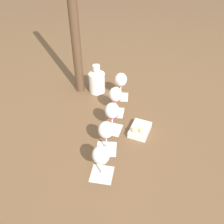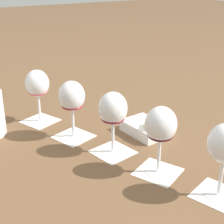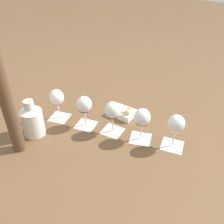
{
  "view_description": "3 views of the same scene",
  "coord_description": "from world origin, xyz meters",
  "px_view_note": "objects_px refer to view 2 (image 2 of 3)",
  "views": [
    {
      "loc": [
        0.86,
        0.44,
        0.9
      ],
      "look_at": [
        -0.0,
        -0.0,
        0.12
      ],
      "focal_mm": 38.0,
      "sensor_mm": 36.0,
      "label": 1
    },
    {
      "loc": [
        0.71,
        -0.44,
        0.47
      ],
      "look_at": [
        -0.0,
        -0.0,
        0.12
      ],
      "focal_mm": 55.0,
      "sensor_mm": 36.0,
      "label": 2
    },
    {
      "loc": [
        0.6,
        -0.74,
        0.78
      ],
      "look_at": [
        -0.0,
        -0.0,
        0.12
      ],
      "focal_mm": 38.0,
      "sensor_mm": 36.0,
      "label": 3
    }
  ],
  "objects_px": {
    "wine_glass_1": "(72,99)",
    "wine_glass_2": "(113,111)",
    "wine_glass_0": "(37,86)",
    "snack_dish": "(146,128)",
    "wine_glass_3": "(161,128)"
  },
  "relations": [
    {
      "from": "wine_glass_1",
      "to": "wine_glass_3",
      "type": "distance_m",
      "value": 0.3
    },
    {
      "from": "wine_glass_1",
      "to": "snack_dish",
      "type": "bearing_deg",
      "value": 63.13
    },
    {
      "from": "wine_glass_0",
      "to": "snack_dish",
      "type": "bearing_deg",
      "value": 42.52
    },
    {
      "from": "wine_glass_1",
      "to": "snack_dish",
      "type": "xyz_separation_m",
      "value": [
        0.1,
        0.2,
        -0.1
      ]
    },
    {
      "from": "wine_glass_1",
      "to": "wine_glass_2",
      "type": "distance_m",
      "value": 0.15
    },
    {
      "from": "wine_glass_2",
      "to": "snack_dish",
      "type": "xyz_separation_m",
      "value": [
        -0.04,
        0.15,
        -0.1
      ]
    },
    {
      "from": "snack_dish",
      "to": "wine_glass_2",
      "type": "bearing_deg",
      "value": -73.1
    },
    {
      "from": "wine_glass_2",
      "to": "wine_glass_3",
      "type": "bearing_deg",
      "value": 17.13
    },
    {
      "from": "wine_glass_1",
      "to": "wine_glass_2",
      "type": "height_order",
      "value": "same"
    },
    {
      "from": "wine_glass_1",
      "to": "snack_dish",
      "type": "height_order",
      "value": "wine_glass_1"
    },
    {
      "from": "wine_glass_2",
      "to": "wine_glass_0",
      "type": "bearing_deg",
      "value": -163.14
    },
    {
      "from": "wine_glass_2",
      "to": "wine_glass_3",
      "type": "distance_m",
      "value": 0.15
    },
    {
      "from": "wine_glass_0",
      "to": "wine_glass_3",
      "type": "relative_size",
      "value": 1.0
    },
    {
      "from": "wine_glass_2",
      "to": "wine_glass_1",
      "type": "bearing_deg",
      "value": -161.15
    },
    {
      "from": "wine_glass_3",
      "to": "snack_dish",
      "type": "bearing_deg",
      "value": 151.15
    }
  ]
}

